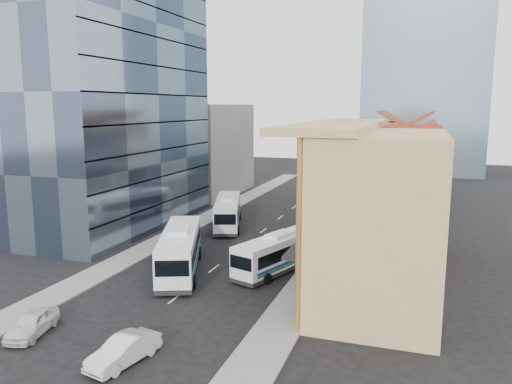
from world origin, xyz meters
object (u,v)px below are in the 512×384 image
(shophouse_tan, at_px, (381,219))
(sedan_left, at_px, (32,323))
(office_tower, at_px, (111,95))
(sedan_right, at_px, (124,350))
(bus_left_near, at_px, (180,249))
(bus_right, at_px, (280,251))
(bus_left_far, at_px, (228,211))

(shophouse_tan, relative_size, sedan_left, 3.30)
(office_tower, distance_m, sedan_right, 36.01)
(sedan_right, bearing_deg, bus_left_near, 118.08)
(office_tower, distance_m, bus_right, 27.88)
(sedan_right, bearing_deg, bus_left_far, 113.99)
(office_tower, height_order, bus_right, office_tower)
(bus_left_near, distance_m, sedan_left, 13.83)
(bus_left_near, bearing_deg, office_tower, 117.58)
(shophouse_tan, height_order, bus_left_far, shophouse_tan)
(sedan_right, bearing_deg, shophouse_tan, 59.76)
(bus_left_far, bearing_deg, shophouse_tan, -62.36)
(shophouse_tan, distance_m, bus_left_far, 25.77)
(bus_left_near, relative_size, bus_right, 1.17)
(office_tower, xyz_separation_m, bus_left_near, (14.68, -12.65, -13.06))
(bus_right, distance_m, sedan_left, 19.77)
(sedan_left, bearing_deg, sedan_right, -21.61)
(bus_left_far, relative_size, sedan_left, 2.65)
(shophouse_tan, height_order, sedan_right, shophouse_tan)
(bus_left_far, bearing_deg, sedan_right, -97.55)
(bus_left_near, bearing_deg, shophouse_tan, -26.41)
(office_tower, height_order, sedan_left, office_tower)
(bus_left_near, xyz_separation_m, sedan_left, (-3.18, -13.40, -1.22))
(office_tower, relative_size, sedan_right, 6.74)
(office_tower, bearing_deg, shophouse_tan, -24.30)
(shophouse_tan, bearing_deg, bus_left_near, 175.26)
(bus_left_near, height_order, bus_left_far, bus_left_near)
(sedan_left, xyz_separation_m, sedan_right, (7.23, -1.20, 0.01))
(office_tower, bearing_deg, bus_right, -23.22)
(shophouse_tan, bearing_deg, bus_left_far, 136.61)
(sedan_left, relative_size, sedan_right, 0.95)
(bus_left_near, distance_m, bus_left_far, 16.26)
(shophouse_tan, distance_m, sedan_right, 18.81)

